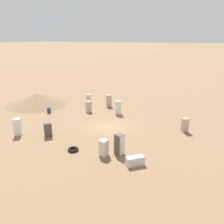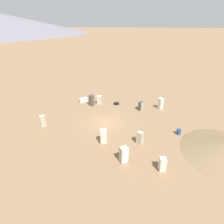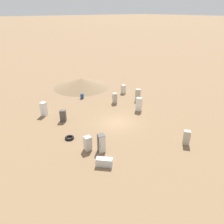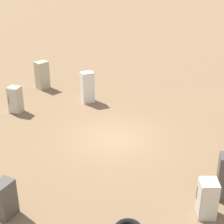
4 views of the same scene
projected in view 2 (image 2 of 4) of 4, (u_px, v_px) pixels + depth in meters
ground_plane at (105, 122)px, 25.44m from camera, size 1000.00×1000.00×0.00m
discarded_fridge_0 at (161, 104)px, 29.08m from camera, size 0.95×0.97×1.87m
discarded_fridge_1 at (124, 155)px, 17.89m from camera, size 1.02×1.00×1.85m
discarded_fridge_2 at (162, 164)px, 16.97m from camera, size 0.77×0.79×1.45m
discarded_fridge_3 at (92, 100)px, 30.25m from camera, size 0.92×0.86×1.93m
discarded_fridge_4 at (99, 100)px, 30.92m from camera, size 0.74×0.76×1.53m
discarded_fridge_5 at (83, 100)px, 31.84m from camera, size 1.55×1.55×0.77m
discarded_fridge_6 at (43, 121)px, 24.32m from camera, size 0.88×0.87×1.60m
discarded_fridge_7 at (140, 138)px, 20.77m from camera, size 0.87×0.85×1.57m
discarded_fridge_8 at (103, 136)px, 20.68m from camera, size 0.88×0.80×1.93m
discarded_fridge_9 at (141, 106)px, 28.67m from camera, size 0.93×0.96×1.49m
scrap_tire at (116, 103)px, 31.08m from camera, size 1.03×1.03×0.26m
rusty_barrel at (179, 132)px, 22.62m from camera, size 0.53×0.53×0.76m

